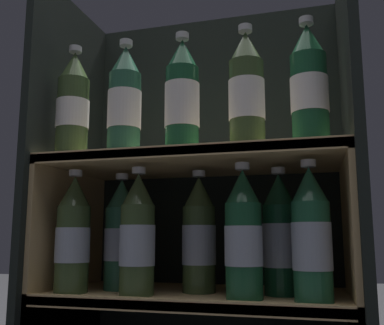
{
  "coord_description": "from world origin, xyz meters",
  "views": [
    {
      "loc": [
        0.27,
        -0.85,
        0.36
      ],
      "look_at": [
        0.0,
        0.12,
        0.52
      ],
      "focal_mm": 42.0,
      "sensor_mm": 36.0,
      "label": 1
    }
  ],
  "objects_px": {
    "bottle_lower_front_0": "(73,237)",
    "bottle_upper_front_2": "(182,98)",
    "bottle_upper_front_3": "(247,93)",
    "bottle_upper_front_4": "(309,87)",
    "bottle_lower_front_2": "(243,237)",
    "bottle_lower_back_0": "(121,237)",
    "bottle_lower_back_1": "(199,237)",
    "bottle_lower_back_2": "(280,237)",
    "bottle_lower_front_3": "(311,237)",
    "bottle_upper_front_0": "(73,107)",
    "bottle_lower_front_1": "(137,237)",
    "bottle_upper_front_1": "(125,103)"
  },
  "relations": [
    {
      "from": "bottle_lower_back_1",
      "to": "bottle_upper_front_2",
      "type": "bearing_deg",
      "value": -100.5
    },
    {
      "from": "bottle_lower_back_1",
      "to": "bottle_lower_front_3",
      "type": "bearing_deg",
      "value": -18.82
    },
    {
      "from": "bottle_upper_front_3",
      "to": "bottle_lower_front_0",
      "type": "relative_size",
      "value": 1.0
    },
    {
      "from": "bottle_upper_front_3",
      "to": "bottle_upper_front_4",
      "type": "height_order",
      "value": "same"
    },
    {
      "from": "bottle_lower_front_1",
      "to": "bottle_lower_front_2",
      "type": "distance_m",
      "value": 0.23
    },
    {
      "from": "bottle_upper_front_1",
      "to": "bottle_upper_front_2",
      "type": "relative_size",
      "value": 1.0
    },
    {
      "from": "bottle_lower_front_0",
      "to": "bottle_lower_front_3",
      "type": "height_order",
      "value": "same"
    },
    {
      "from": "bottle_lower_back_1",
      "to": "bottle_upper_front_3",
      "type": "bearing_deg",
      "value": -33.57
    },
    {
      "from": "bottle_upper_front_3",
      "to": "bottle_lower_front_2",
      "type": "xyz_separation_m",
      "value": [
        -0.01,
        0.0,
        -0.3
      ]
    },
    {
      "from": "bottle_upper_front_2",
      "to": "bottle_lower_back_0",
      "type": "height_order",
      "value": "bottle_upper_front_2"
    },
    {
      "from": "bottle_lower_front_2",
      "to": "bottle_lower_back_2",
      "type": "relative_size",
      "value": 1.0
    },
    {
      "from": "bottle_upper_front_2",
      "to": "bottle_lower_back_1",
      "type": "xyz_separation_m",
      "value": [
        0.02,
        0.08,
        -0.3
      ]
    },
    {
      "from": "bottle_lower_front_0",
      "to": "bottle_lower_front_2",
      "type": "distance_m",
      "value": 0.39
    },
    {
      "from": "bottle_upper_front_0",
      "to": "bottle_lower_front_1",
      "type": "xyz_separation_m",
      "value": [
        0.17,
        0.0,
        -0.31
      ]
    },
    {
      "from": "bottle_upper_front_1",
      "to": "bottle_lower_front_2",
      "type": "height_order",
      "value": "bottle_upper_front_1"
    },
    {
      "from": "bottle_lower_front_3",
      "to": "bottle_lower_back_2",
      "type": "relative_size",
      "value": 1.0
    },
    {
      "from": "bottle_upper_front_4",
      "to": "bottle_lower_front_0",
      "type": "xyz_separation_m",
      "value": [
        -0.53,
        0.0,
        -0.3
      ]
    },
    {
      "from": "bottle_upper_front_4",
      "to": "bottle_lower_front_3",
      "type": "height_order",
      "value": "bottle_upper_front_4"
    },
    {
      "from": "bottle_upper_front_4",
      "to": "bottle_lower_front_1",
      "type": "distance_m",
      "value": 0.48
    },
    {
      "from": "bottle_lower_back_2",
      "to": "bottle_lower_back_1",
      "type": "bearing_deg",
      "value": 180.0
    },
    {
      "from": "bottle_upper_front_0",
      "to": "bottle_lower_front_3",
      "type": "xyz_separation_m",
      "value": [
        0.54,
        0.0,
        -0.31
      ]
    },
    {
      "from": "bottle_upper_front_0",
      "to": "bottle_lower_front_3",
      "type": "relative_size",
      "value": 1.0
    },
    {
      "from": "bottle_upper_front_1",
      "to": "bottle_upper_front_4",
      "type": "bearing_deg",
      "value": 0.0
    },
    {
      "from": "bottle_upper_front_3",
      "to": "bottle_upper_front_4",
      "type": "distance_m",
      "value": 0.13
    },
    {
      "from": "bottle_upper_front_3",
      "to": "bottle_lower_front_3",
      "type": "bearing_deg",
      "value": 0.0
    },
    {
      "from": "bottle_lower_front_1",
      "to": "bottle_lower_back_2",
      "type": "xyz_separation_m",
      "value": [
        0.3,
        0.08,
        -0.0
      ]
    },
    {
      "from": "bottle_lower_front_0",
      "to": "bottle_upper_front_2",
      "type": "bearing_deg",
      "value": -0.0
    },
    {
      "from": "bottle_upper_front_3",
      "to": "bottle_lower_front_2",
      "type": "distance_m",
      "value": 0.3
    },
    {
      "from": "bottle_lower_front_0",
      "to": "bottle_upper_front_3",
      "type": "bearing_deg",
      "value": 0.0
    },
    {
      "from": "bottle_upper_front_1",
      "to": "bottle_upper_front_2",
      "type": "height_order",
      "value": "same"
    },
    {
      "from": "bottle_upper_front_0",
      "to": "bottle_lower_back_1",
      "type": "distance_m",
      "value": 0.43
    },
    {
      "from": "bottle_lower_front_0",
      "to": "bottle_lower_front_1",
      "type": "bearing_deg",
      "value": 0.0
    },
    {
      "from": "bottle_lower_front_1",
      "to": "bottle_upper_front_1",
      "type": "bearing_deg",
      "value": -180.0
    },
    {
      "from": "bottle_lower_front_0",
      "to": "bottle_lower_front_1",
      "type": "relative_size",
      "value": 1.0
    },
    {
      "from": "bottle_lower_back_2",
      "to": "bottle_upper_front_4",
      "type": "bearing_deg",
      "value": -48.61
    },
    {
      "from": "bottle_lower_front_2",
      "to": "bottle_upper_front_0",
      "type": "bearing_deg",
      "value": 180.0
    },
    {
      "from": "bottle_lower_front_0",
      "to": "bottle_lower_back_1",
      "type": "distance_m",
      "value": 0.29
    },
    {
      "from": "bottle_lower_front_2",
      "to": "bottle_lower_back_0",
      "type": "distance_m",
      "value": 0.32
    },
    {
      "from": "bottle_lower_front_2",
      "to": "bottle_lower_back_0",
      "type": "height_order",
      "value": "same"
    },
    {
      "from": "bottle_lower_front_0",
      "to": "bottle_lower_back_1",
      "type": "xyz_separation_m",
      "value": [
        0.27,
        0.08,
        -0.0
      ]
    },
    {
      "from": "bottle_lower_front_0",
      "to": "bottle_lower_back_1",
      "type": "height_order",
      "value": "same"
    },
    {
      "from": "bottle_upper_front_0",
      "to": "bottle_lower_front_2",
      "type": "height_order",
      "value": "bottle_upper_front_0"
    },
    {
      "from": "bottle_lower_back_1",
      "to": "bottle_lower_back_2",
      "type": "bearing_deg",
      "value": 0.0
    },
    {
      "from": "bottle_upper_front_2",
      "to": "bottle_lower_front_1",
      "type": "relative_size",
      "value": 1.0
    },
    {
      "from": "bottle_upper_front_0",
      "to": "bottle_upper_front_3",
      "type": "distance_m",
      "value": 0.41
    },
    {
      "from": "bottle_upper_front_3",
      "to": "bottle_lower_front_0",
      "type": "height_order",
      "value": "bottle_upper_front_3"
    },
    {
      "from": "bottle_upper_front_3",
      "to": "bottle_lower_back_2",
      "type": "distance_m",
      "value": 0.32
    },
    {
      "from": "bottle_upper_front_2",
      "to": "bottle_lower_back_0",
      "type": "bearing_deg",
      "value": 154.52
    },
    {
      "from": "bottle_lower_front_3",
      "to": "bottle_lower_back_1",
      "type": "xyz_separation_m",
      "value": [
        -0.25,
        0.08,
        0.0
      ]
    },
    {
      "from": "bottle_upper_front_2",
      "to": "bottle_upper_front_4",
      "type": "distance_m",
      "value": 0.27
    }
  ]
}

